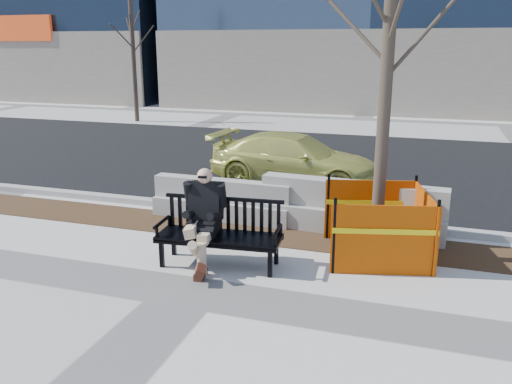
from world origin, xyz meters
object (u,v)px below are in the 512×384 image
bench (220,265)px  jersey_barrier_right (350,231)px  tree_fence (375,256)px  sedan (294,183)px  jersey_barrier_left (222,218)px  seated_man (205,262)px

bench → jersey_barrier_right: 2.78m
tree_fence → sedan: bearing=120.0°
bench → jersey_barrier_right: size_ratio=0.58×
sedan → jersey_barrier_left: sedan is taller
sedan → jersey_barrier_right: size_ratio=1.25×
jersey_barrier_left → jersey_barrier_right: (2.52, 0.02, 0.00)m
tree_fence → bench: bearing=-153.1°
bench → jersey_barrier_right: bearing=46.8°
seated_man → tree_fence: bearing=18.5°
sedan → seated_man: bearing=-176.8°
jersey_barrier_right → tree_fence: bearing=-58.4°
jersey_barrier_left → bench: bearing=-68.3°
seated_man → jersey_barrier_right: size_ratio=0.45×
bench → sedan: sedan is taller
bench → sedan: bearing=86.1°
tree_fence → sedan: 4.80m
bench → seated_man: size_ratio=1.29×
sedan → jersey_barrier_left: bearing=172.3°
bench → jersey_barrier_right: bench is taller
bench → tree_fence: tree_fence is taller
seated_man → sedan: (0.13, 5.27, 0.00)m
bench → jersey_barrier_left: (-0.82, 2.17, 0.00)m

